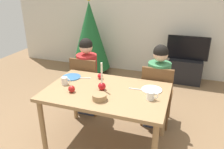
{
  "coord_description": "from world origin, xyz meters",
  "views": [
    {
      "loc": [
        0.81,
        -2.14,
        1.91
      ],
      "look_at": [
        0.0,
        0.2,
        0.87
      ],
      "focal_mm": 35.78,
      "sensor_mm": 36.0,
      "label": 1
    }
  ],
  "objects_px": {
    "candle_centerpiece": "(102,85)",
    "tv_stand": "(185,70)",
    "bowl_walnuts": "(99,97)",
    "christmas_tree": "(90,36)",
    "chair_right": "(157,93)",
    "dining_table": "(106,97)",
    "chair_left": "(87,82)",
    "apple_near_candle": "(72,89)",
    "tv": "(188,48)",
    "apple_by_left_plate": "(100,76)",
    "plate_left": "(71,77)",
    "mug_left": "(65,81)",
    "person_right_child": "(158,88)",
    "plate_right": "(152,90)",
    "person_left_child": "(87,78)",
    "mug_right": "(151,96)"
  },
  "relations": [
    {
      "from": "candle_centerpiece",
      "to": "apple_by_left_plate",
      "type": "height_order",
      "value": "candle_centerpiece"
    },
    {
      "from": "person_right_child",
      "to": "plate_left",
      "type": "xyz_separation_m",
      "value": [
        -1.07,
        -0.44,
        0.19
      ]
    },
    {
      "from": "tv",
      "to": "christmas_tree",
      "type": "height_order",
      "value": "christmas_tree"
    },
    {
      "from": "person_left_child",
      "to": "mug_left",
      "type": "bearing_deg",
      "value": -88.67
    },
    {
      "from": "tv",
      "to": "plate_left",
      "type": "bearing_deg",
      "value": -123.51
    },
    {
      "from": "person_left_child",
      "to": "tv",
      "type": "bearing_deg",
      "value": 50.44
    },
    {
      "from": "candle_centerpiece",
      "to": "plate_right",
      "type": "bearing_deg",
      "value": 18.85
    },
    {
      "from": "person_right_child",
      "to": "plate_right",
      "type": "relative_size",
      "value": 4.98
    },
    {
      "from": "plate_right",
      "to": "apple_by_left_plate",
      "type": "height_order",
      "value": "apple_by_left_plate"
    },
    {
      "from": "dining_table",
      "to": "chair_left",
      "type": "relative_size",
      "value": 1.56
    },
    {
      "from": "plate_left",
      "to": "mug_left",
      "type": "height_order",
      "value": "mug_left"
    },
    {
      "from": "chair_left",
      "to": "apple_near_candle",
      "type": "distance_m",
      "value": 0.84
    },
    {
      "from": "christmas_tree",
      "to": "tv_stand",
      "type": "bearing_deg",
      "value": 4.86
    },
    {
      "from": "person_left_child",
      "to": "candle_centerpiece",
      "type": "bearing_deg",
      "value": -52.59
    },
    {
      "from": "mug_right",
      "to": "bowl_walnuts",
      "type": "relative_size",
      "value": 0.83
    },
    {
      "from": "person_left_child",
      "to": "bowl_walnuts",
      "type": "height_order",
      "value": "person_left_child"
    },
    {
      "from": "chair_right",
      "to": "person_left_child",
      "type": "distance_m",
      "value": 1.05
    },
    {
      "from": "tv_stand",
      "to": "apple_by_left_plate",
      "type": "relative_size",
      "value": 8.97
    },
    {
      "from": "tv_stand",
      "to": "christmas_tree",
      "type": "bearing_deg",
      "value": -175.14
    },
    {
      "from": "chair_right",
      "to": "plate_right",
      "type": "relative_size",
      "value": 3.82
    },
    {
      "from": "bowl_walnuts",
      "to": "christmas_tree",
      "type": "bearing_deg",
      "value": 116.47
    },
    {
      "from": "person_left_child",
      "to": "bowl_walnuts",
      "type": "xyz_separation_m",
      "value": [
        0.55,
        -0.86,
        0.21
      ]
    },
    {
      "from": "chair_right",
      "to": "dining_table",
      "type": "bearing_deg",
      "value": -129.73
    },
    {
      "from": "tv",
      "to": "apple_by_left_plate",
      "type": "distance_m",
      "value": 2.26
    },
    {
      "from": "tv",
      "to": "apple_by_left_plate",
      "type": "height_order",
      "value": "tv"
    },
    {
      "from": "chair_left",
      "to": "christmas_tree",
      "type": "xyz_separation_m",
      "value": [
        -0.62,
        1.52,
        0.33
      ]
    },
    {
      "from": "chair_left",
      "to": "bowl_walnuts",
      "type": "distance_m",
      "value": 1.03
    },
    {
      "from": "person_left_child",
      "to": "person_right_child",
      "type": "bearing_deg",
      "value": 0.0
    },
    {
      "from": "person_left_child",
      "to": "plate_left",
      "type": "xyz_separation_m",
      "value": [
        -0.02,
        -0.44,
        0.19
      ]
    },
    {
      "from": "bowl_walnuts",
      "to": "apple_near_candle",
      "type": "bearing_deg",
      "value": 170.44
    },
    {
      "from": "tv",
      "to": "plate_left",
      "type": "height_order",
      "value": "tv"
    },
    {
      "from": "person_left_child",
      "to": "plate_left",
      "type": "distance_m",
      "value": 0.47
    },
    {
      "from": "tv",
      "to": "candle_centerpiece",
      "type": "distance_m",
      "value": 2.47
    },
    {
      "from": "candle_centerpiece",
      "to": "apple_by_left_plate",
      "type": "bearing_deg",
      "value": 115.03
    },
    {
      "from": "chair_right",
      "to": "bowl_walnuts",
      "type": "height_order",
      "value": "chair_right"
    },
    {
      "from": "tv",
      "to": "apple_by_left_plate",
      "type": "bearing_deg",
      "value": -116.77
    },
    {
      "from": "plate_right",
      "to": "plate_left",
      "type": "bearing_deg",
      "value": 178.76
    },
    {
      "from": "mug_right",
      "to": "apple_near_candle",
      "type": "relative_size",
      "value": 1.64
    },
    {
      "from": "candle_centerpiece",
      "to": "bowl_walnuts",
      "type": "distance_m",
      "value": 0.23
    },
    {
      "from": "candle_centerpiece",
      "to": "tv_stand",
      "type": "bearing_deg",
      "value": 69.11
    },
    {
      "from": "person_left_child",
      "to": "chair_right",
      "type": "bearing_deg",
      "value": -1.77
    },
    {
      "from": "dining_table",
      "to": "candle_centerpiece",
      "type": "bearing_deg",
      "value": -175.58
    },
    {
      "from": "christmas_tree",
      "to": "mug_left",
      "type": "distance_m",
      "value": 2.23
    },
    {
      "from": "mug_left",
      "to": "apple_near_candle",
      "type": "bearing_deg",
      "value": -41.16
    },
    {
      "from": "plate_left",
      "to": "dining_table",
      "type": "bearing_deg",
      "value": -19.98
    },
    {
      "from": "chair_left",
      "to": "bowl_walnuts",
      "type": "xyz_separation_m",
      "value": [
        0.55,
        -0.83,
        0.27
      ]
    },
    {
      "from": "dining_table",
      "to": "person_left_child",
      "type": "bearing_deg",
      "value": 130.44
    },
    {
      "from": "chair_right",
      "to": "plate_right",
      "type": "bearing_deg",
      "value": -91.96
    },
    {
      "from": "chair_left",
      "to": "apple_near_candle",
      "type": "bearing_deg",
      "value": -76.14
    },
    {
      "from": "christmas_tree",
      "to": "plate_left",
      "type": "xyz_separation_m",
      "value": [
        0.6,
        -1.93,
        -0.08
      ]
    }
  ]
}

